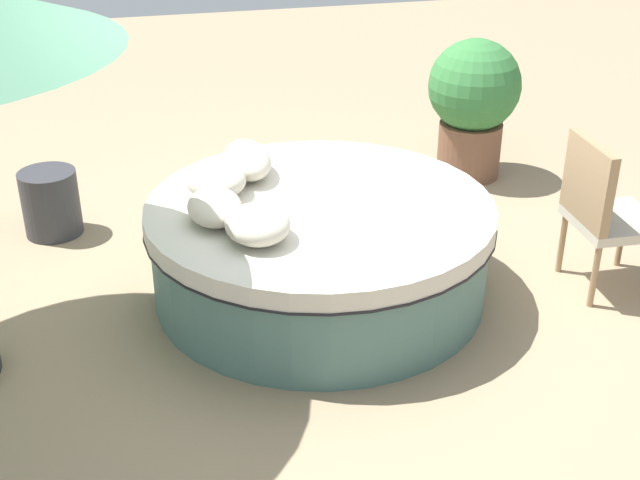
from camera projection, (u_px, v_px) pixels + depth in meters
name	position (u px, v px, depth m)	size (l,w,h in m)	color
ground_plane	(320.00, 292.00, 5.35)	(16.00, 16.00, 0.00)	#9E8466
round_bed	(320.00, 248.00, 5.20)	(2.11, 2.11, 0.62)	#4C726B
throw_pillow_0	(247.00, 160.00, 5.41)	(0.53, 0.29, 0.20)	beige
throw_pillow_1	(216.00, 180.00, 5.13)	(0.41, 0.36, 0.20)	beige
throw_pillow_2	(215.00, 207.00, 4.82)	(0.43, 0.31, 0.18)	beige
throw_pillow_3	(258.00, 224.00, 4.61)	(0.41, 0.36, 0.19)	beige
patio_chair	(602.00, 206.00, 5.16)	(0.54, 0.52, 0.98)	#997A56
planter	(473.00, 100.00, 6.73)	(0.73, 0.73, 1.12)	brown
side_table	(51.00, 203.00, 5.98)	(0.40, 0.40, 0.47)	#333338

